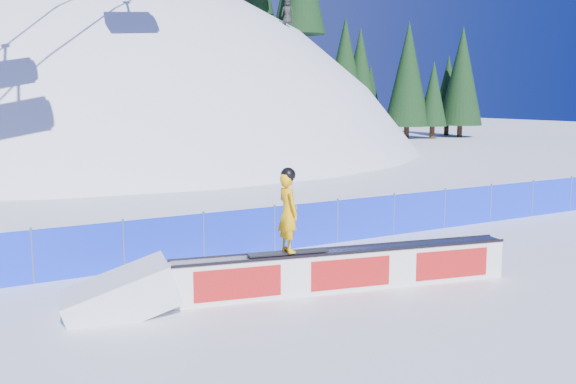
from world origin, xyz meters
TOP-DOWN VIEW (x-y plane):
  - ground at (0.00, 0.00)m, footprint 160.00×160.00m
  - snow_hill at (0.00, 42.00)m, footprint 64.00×64.00m
  - treeline at (23.91, 41.70)m, footprint 24.12×12.75m
  - safety_fence at (0.00, 4.50)m, footprint 22.05×0.05m
  - rail_box at (-3.31, 0.77)m, footprint 7.37×2.03m
  - snow_ramp at (-7.84, 1.72)m, footprint 2.41×1.78m
  - snowboarder at (-4.58, 1.03)m, footprint 1.71×0.64m

SIDE VIEW (x-z plane):
  - snow_hill at x=0.00m, z-range -50.00..14.00m
  - ground at x=0.00m, z-range 0.00..0.00m
  - snow_ramp at x=-7.84m, z-range -0.68..0.68m
  - rail_box at x=-3.31m, z-range -0.01..0.88m
  - safety_fence at x=0.00m, z-range -0.05..1.25m
  - snowboarder at x=-4.58m, z-range 0.88..2.64m
  - treeline at x=23.91m, z-range -0.50..20.34m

